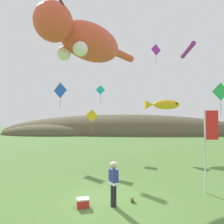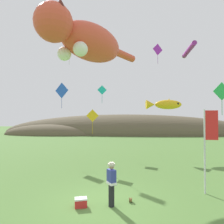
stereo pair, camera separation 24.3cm
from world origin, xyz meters
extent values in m
plane|color=#517A38|center=(0.00, 0.00, 0.00)|extent=(120.00, 120.00, 0.00)
ellipsoid|color=brown|center=(0.00, 33.90, 0.00)|extent=(53.33, 13.16, 8.09)
ellipsoid|color=brown|center=(-14.43, 29.80, 0.00)|extent=(19.63, 6.73, 4.12)
cylinder|color=black|center=(0.39, -0.35, 0.44)|extent=(0.24, 0.24, 0.88)
cube|color=navy|center=(0.39, -0.35, 1.18)|extent=(0.42, 0.47, 0.60)
cube|color=white|center=(0.39, -0.35, 0.94)|extent=(0.45, 0.49, 0.10)
sphere|color=tan|center=(0.39, -0.35, 1.59)|extent=(0.20, 0.20, 0.20)
cylinder|color=#B2AD99|center=(0.39, -0.35, 1.68)|extent=(0.30, 0.30, 0.09)
cylinder|color=#B2AD99|center=(0.39, -0.35, 1.74)|extent=(0.20, 0.20, 0.07)
cylinder|color=olive|center=(1.16, 0.11, 0.10)|extent=(0.11, 0.15, 0.15)
cylinder|color=brown|center=(1.11, 0.11, 0.10)|extent=(0.02, 0.20, 0.20)
cylinder|color=brown|center=(1.22, 0.11, 0.10)|extent=(0.02, 0.20, 0.20)
cube|color=red|center=(-0.83, -0.53, 0.15)|extent=(0.55, 0.45, 0.30)
cube|color=white|center=(-0.83, -0.53, 0.33)|extent=(0.56, 0.46, 0.06)
cylinder|color=silver|center=(4.67, 1.40, 1.99)|extent=(0.08, 0.08, 3.98)
cube|color=red|center=(4.99, 1.40, 3.23)|extent=(0.60, 0.03, 1.40)
ellipsoid|color=#E04C33|center=(-1.63, 5.83, 9.00)|extent=(5.32, 6.14, 2.60)
ellipsoid|color=white|center=(-1.77, 5.61, 8.53)|extent=(3.22, 3.84, 1.43)
sphere|color=#E04C33|center=(-3.43, 2.97, 9.26)|extent=(2.34, 2.34, 2.34)
cone|color=#4E1A11|center=(-2.88, 2.63, 10.11)|extent=(1.15, 1.15, 0.78)
cone|color=#4E1A11|center=(-3.97, 3.31, 10.11)|extent=(1.15, 1.15, 0.78)
sphere|color=white|center=(-1.98, 3.79, 7.90)|extent=(0.94, 0.94, 0.94)
sphere|color=white|center=(-3.32, 4.62, 7.90)|extent=(0.94, 0.94, 0.94)
cylinder|color=#E04C33|center=(0.57, 9.35, 9.13)|extent=(2.05, 2.75, 0.62)
ellipsoid|color=gold|center=(4.73, 10.99, 4.77)|extent=(2.64, 1.23, 0.90)
cone|color=gold|center=(3.05, 10.81, 4.77)|extent=(0.92, 0.98, 0.90)
cone|color=gold|center=(4.81, 11.00, 5.15)|extent=(0.46, 0.46, 0.42)
sphere|color=black|center=(5.59, 10.77, 4.84)|extent=(0.21, 0.21, 0.21)
cylinder|color=#8C268C|center=(5.80, 7.84, 8.94)|extent=(0.45, 3.16, 0.36)
torus|color=white|center=(5.84, 9.42, 8.94)|extent=(0.44, 0.07, 0.44)
cube|color=green|center=(6.77, 4.39, 5.19)|extent=(1.13, 0.20, 1.14)
cylinder|color=black|center=(6.77, 4.40, 5.19)|extent=(0.76, 0.14, 0.02)
cube|color=#1A7C35|center=(6.77, 4.39, 4.17)|extent=(0.03, 0.01, 0.90)
cube|color=purple|center=(3.98, 12.58, 10.64)|extent=(1.08, 0.63, 1.24)
cylinder|color=black|center=(3.98, 12.59, 10.64)|extent=(0.73, 0.43, 0.02)
cube|color=#6B1A7C|center=(3.98, 12.58, 9.57)|extent=(0.03, 0.02, 0.90)
cube|color=yellow|center=(-1.71, 6.39, 3.69)|extent=(0.95, 0.02, 0.95)
cylinder|color=black|center=(-1.71, 6.40, 3.69)|extent=(0.64, 0.02, 0.02)
cube|color=#A98511|center=(-1.71, 6.39, 2.77)|extent=(0.03, 0.01, 0.90)
cube|color=blue|center=(-5.14, 9.26, 6.02)|extent=(1.39, 0.48, 1.46)
cylinder|color=black|center=(-5.14, 9.27, 6.02)|extent=(0.94, 0.33, 0.02)
cube|color=#1A3E97|center=(-5.14, 9.26, 4.84)|extent=(0.03, 0.02, 0.90)
cube|color=#19BFBF|center=(-1.87, 12.47, 6.45)|extent=(0.96, 0.30, 1.00)
cylinder|color=black|center=(-1.87, 12.48, 6.45)|extent=(0.65, 0.20, 0.02)
cube|color=#118585|center=(-1.87, 12.47, 5.49)|extent=(0.03, 0.02, 0.90)
cube|color=white|center=(-5.17, 11.53, 10.48)|extent=(1.16, 0.53, 1.26)
cylinder|color=black|center=(-5.17, 11.54, 10.48)|extent=(0.78, 0.36, 0.02)
cube|color=#A9A9A9|center=(-5.17, 11.53, 9.40)|extent=(0.03, 0.02, 0.90)
camera|label=1|loc=(0.95, -8.48, 3.65)|focal=32.00mm
camera|label=2|loc=(1.19, -8.46, 3.65)|focal=32.00mm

